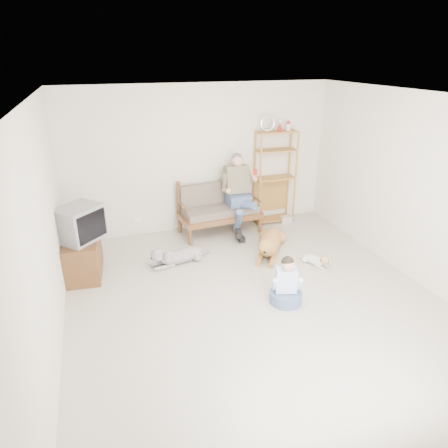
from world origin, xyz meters
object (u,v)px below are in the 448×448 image
object	(u,v)px
loveseat	(219,207)
etagere	(275,177)
tv_stand	(83,257)
golden_retriever	(269,243)

from	to	relation	value
loveseat	etagere	bearing A→B (deg)	2.03
etagere	tv_stand	xyz separation A→B (m)	(-3.67, -1.05, -0.64)
etagere	tv_stand	distance (m)	3.87
loveseat	etagere	xyz separation A→B (m)	(1.19, 0.14, 0.45)
loveseat	golden_retriever	bearing A→B (deg)	-69.07
etagere	loveseat	bearing A→B (deg)	-173.45
tv_stand	golden_retriever	xyz separation A→B (m)	(3.01, -0.23, -0.12)
etagere	golden_retriever	world-z (taller)	etagere
etagere	golden_retriever	size ratio (longest dim) A/B	1.66
loveseat	tv_stand	xyz separation A→B (m)	(-2.47, -0.91, -0.19)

